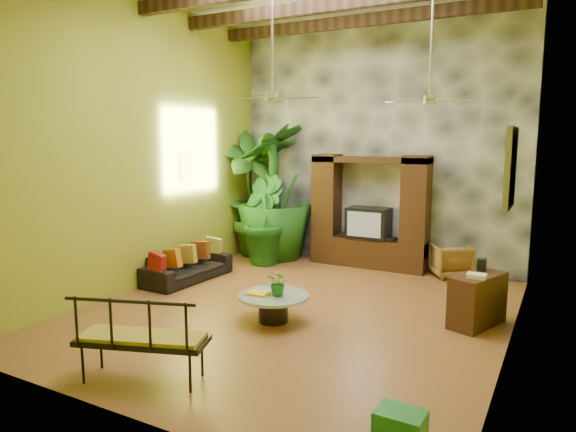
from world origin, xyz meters
The scene contains 21 objects.
ground centered at (0.00, 0.00, 0.00)m, with size 7.00×7.00×0.00m, color brown.
back_wall centered at (0.00, 3.50, 2.50)m, with size 6.00×0.02×5.00m, color olive.
left_wall centered at (-3.00, 0.00, 2.50)m, with size 0.02×7.00×5.00m, color olive.
right_wall centered at (3.00, 0.00, 2.50)m, with size 0.02×7.00×5.00m, color olive.
stone_accent_wall centered at (0.00, 3.44, 2.50)m, with size 5.98×0.10×4.98m, color #3A3D43.
entertainment_center centered at (0.00, 3.14, 0.97)m, with size 2.40×0.55×2.30m.
ceiling_fan_front centered at (-0.20, -0.40, 3.40)m, with size 1.28×1.28×1.86m.
ceiling_fan_back centered at (1.60, 1.20, 3.40)m, with size 1.28×1.28×1.86m.
wall_art_mask centered at (-2.96, 1.00, 2.10)m, with size 0.06×0.32×0.55m, color #F3AD1C.
wall_art_painting centered at (2.96, -0.60, 2.30)m, with size 0.06×0.70×0.90m, color teal.
sofa centered at (-2.59, 0.52, 0.27)m, with size 1.83×0.72×0.53m, color black.
wicker_armchair centered at (1.67, 3.13, 0.31)m, with size 0.66×0.68×0.62m, color brown.
tall_plant_a centered at (-2.65, 2.79, 1.41)m, with size 1.49×1.01×2.82m, color #255717.
tall_plant_b centered at (-2.07, 2.34, 0.94)m, with size 1.03×0.83×1.88m, color #185E20.
tall_plant_c centered at (-2.09, 2.91, 1.46)m, with size 1.64×1.64×2.93m, color #1C5616.
coffee_table centered at (-0.08, -0.61, 0.26)m, with size 1.02×1.02×0.40m.
centerpiece_plant centered at (0.01, -0.60, 0.58)m, with size 0.32×0.28×0.36m, color #1A6520.
yellow_tray centered at (-0.27, -0.71, 0.42)m, with size 0.31×0.22×0.03m, color yellow.
iron_bench centered at (-0.40, -2.94, 0.54)m, with size 1.50×0.97×0.57m.
side_console centered at (2.52, 0.64, 0.37)m, with size 0.41×0.92×0.74m, color #321610.
green_bin centered at (2.43, -2.78, 0.18)m, with size 0.41×0.30×0.36m, color #1A652B.
Camera 1 is at (3.53, -6.74, 2.61)m, focal length 32.00 mm.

